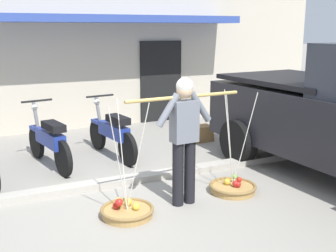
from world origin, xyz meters
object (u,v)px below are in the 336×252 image
fruit_basket_left_side (233,187)px  motorcycle_third_in_row (112,133)px  motorcycle_second_in_row (49,141)px  wooden_crate (201,133)px  fruit_basket_right_side (127,210)px  fruit_vendor (184,133)px

fruit_basket_left_side → motorcycle_third_in_row: 2.59m
motorcycle_second_in_row → wooden_crate: size_ratio=4.10×
motorcycle_third_in_row → wooden_crate: (2.03, 0.34, -0.29)m
motorcycle_second_in_row → motorcycle_third_in_row: size_ratio=0.99×
fruit_basket_right_side → motorcycle_second_in_row: size_ratio=0.81×
fruit_basket_left_side → fruit_vendor: bearing=-175.9°
motorcycle_second_in_row → wooden_crate: bearing=7.2°
wooden_crate → fruit_basket_left_side: bearing=-110.2°
fruit_basket_left_side → motorcycle_third_in_row: (-1.04, 2.35, 0.38)m
fruit_basket_left_side → motorcycle_second_in_row: bearing=133.4°
fruit_vendor → fruit_basket_left_side: 1.22m
motorcycle_third_in_row → wooden_crate: bearing=9.5°
fruit_basket_left_side → motorcycle_second_in_row: size_ratio=0.81×
fruit_vendor → motorcycle_second_in_row: (-1.34, 2.34, -0.52)m
wooden_crate → fruit_vendor: bearing=-123.5°
fruit_basket_left_side → motorcycle_third_in_row: size_ratio=0.80×
fruit_basket_right_side → motorcycle_third_in_row: bearing=76.0°
fruit_basket_right_side → fruit_vendor: bearing=3.7°
fruit_basket_left_side → motorcycle_second_in_row: (-2.16, 2.28, 0.38)m
fruit_basket_right_side → motorcycle_second_in_row: bearing=102.1°
wooden_crate → motorcycle_second_in_row: bearing=-172.8°
fruit_vendor → motorcycle_second_in_row: 2.75m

